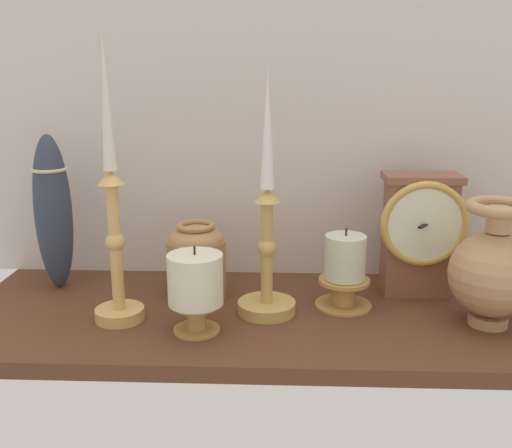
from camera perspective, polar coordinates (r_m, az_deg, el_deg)
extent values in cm
cube|color=#53301E|center=(91.97, 2.73, -9.22)|extent=(100.00, 36.00, 2.40)
cube|color=silver|center=(102.47, 2.92, 12.74)|extent=(120.00, 2.00, 65.00)
cube|color=brown|center=(99.34, 15.62, -1.34)|extent=(10.91, 6.30, 19.01)
cube|color=brown|center=(97.09, 16.04, 4.40)|extent=(12.22, 7.06, 1.20)
torus|color=gold|center=(95.16, 16.24, -0.02)|extent=(13.90, 1.26, 13.90)
cylinder|color=#EAECCE|center=(95.06, 16.25, -0.03)|extent=(11.62, 0.40, 11.62)
cube|color=black|center=(94.78, 16.29, -0.08)|extent=(3.04, 3.96, 0.30)
cylinder|color=tan|center=(90.52, 1.05, -8.16)|extent=(8.97, 8.97, 1.80)
cylinder|color=tan|center=(87.44, 1.08, -2.86)|extent=(1.83, 1.83, 15.76)
sphere|color=tan|center=(87.20, 1.08, -2.37)|extent=(2.93, 2.93, 2.93)
cone|color=tan|center=(85.14, 1.11, 2.84)|extent=(3.95, 3.95, 2.00)
cone|color=white|center=(83.64, 1.14, 9.37)|extent=(2.08, 2.08, 17.48)
cylinder|color=tan|center=(90.50, -13.24, -8.59)|extent=(7.34, 7.34, 1.80)
cylinder|color=tan|center=(86.95, -13.64, -2.31)|extent=(1.82, 1.82, 18.92)
sphere|color=tan|center=(86.68, -13.68, -1.71)|extent=(2.91, 2.91, 2.91)
cone|color=tan|center=(84.51, -14.08, 4.48)|extent=(3.82, 3.82, 2.00)
cone|color=silver|center=(83.34, -14.53, 11.44)|extent=(1.93, 1.93, 18.55)
cylinder|color=tan|center=(93.04, 21.82, -8.70)|extent=(5.67, 5.67, 1.60)
sphere|color=tan|center=(90.55, 22.25, -4.57)|extent=(12.59, 12.59, 12.59)
cylinder|color=tan|center=(88.33, 22.77, 0.40)|extent=(3.53, 3.53, 3.62)
torus|color=tan|center=(87.93, 22.89, 1.54)|extent=(9.44, 9.44, 1.70)
cylinder|color=#A87E4D|center=(96.14, -5.83, -4.31)|extent=(9.71, 9.71, 9.68)
ellipsoid|color=#A87E4D|center=(94.66, -5.90, -1.54)|extent=(9.23, 9.23, 4.61)
torus|color=#A87E4D|center=(94.03, -5.94, -0.19)|extent=(6.30, 6.30, 0.96)
cylinder|color=#BA8944|center=(93.43, 8.61, -6.75)|extent=(3.58, 3.58, 4.29)
cylinder|color=#BA8944|center=(94.08, 8.57, -7.74)|extent=(8.94, 8.94, 0.80)
cylinder|color=#BA8944|center=(92.66, 8.66, -5.52)|extent=(8.05, 8.05, 0.60)
cylinder|color=beige|center=(91.39, 8.75, -3.24)|extent=(6.42, 6.42, 6.95)
cylinder|color=black|center=(90.21, 8.86, -0.78)|extent=(0.30, 0.30, 1.20)
cylinder|color=#B28A45|center=(84.50, -5.88, -9.22)|extent=(2.67, 2.67, 3.89)
cylinder|color=#B28A45|center=(85.14, -5.85, -10.17)|extent=(6.67, 6.67, 0.80)
cylinder|color=#B28A45|center=(83.72, -5.91, -8.00)|extent=(6.00, 6.00, 0.60)
cylinder|color=beige|center=(82.24, -5.99, -5.42)|extent=(7.85, 7.85, 7.25)
cylinder|color=black|center=(80.87, -6.07, -2.61)|extent=(0.30, 0.30, 1.20)
ellipsoid|color=#303A4B|center=(102.81, -19.30, 1.03)|extent=(6.15, 6.15, 26.36)
torus|color=#CCB78C|center=(101.39, -19.66, 5.08)|extent=(5.83, 5.83, 0.60)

